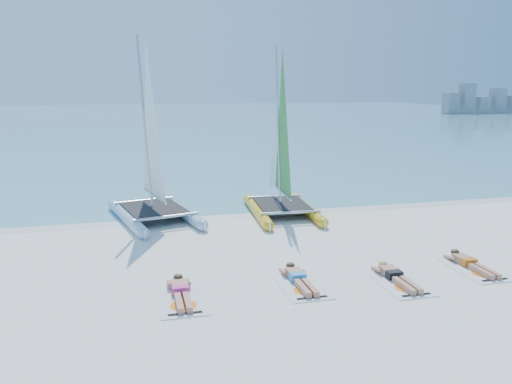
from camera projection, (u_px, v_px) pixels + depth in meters
ground at (280, 266)px, 12.92m from camera, size 140.00×140.00×0.00m
sea at (157, 118)px, 72.73m from camera, size 140.00×115.00×0.01m
wet_sand_strip at (237, 214)px, 18.14m from camera, size 140.00×1.40×0.01m
distant_skyline at (481, 102)px, 83.98m from camera, size 14.00×2.00×5.00m
catamaran_blue at (152, 164)px, 17.08m from camera, size 3.34×5.19×6.53m
catamaran_yellow at (279, 159)px, 18.12m from camera, size 2.44×4.94×6.21m
towel_a at (182, 299)px, 10.86m from camera, size 1.00×1.85×0.02m
sunbather_a at (181, 291)px, 11.02m from camera, size 0.37×1.73×0.26m
towel_b at (301, 285)px, 11.62m from camera, size 1.00×1.85×0.02m
sunbather_b at (298, 278)px, 11.78m from camera, size 0.37×1.73×0.26m
towel_c at (399, 283)px, 11.77m from camera, size 1.00×1.85×0.02m
sunbather_c at (395, 275)px, 11.93m from camera, size 0.37×1.73×0.26m
towel_d at (474, 269)px, 12.63m from camera, size 1.00×1.85×0.02m
sunbather_d at (470, 263)px, 12.79m from camera, size 0.37×1.73×0.26m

